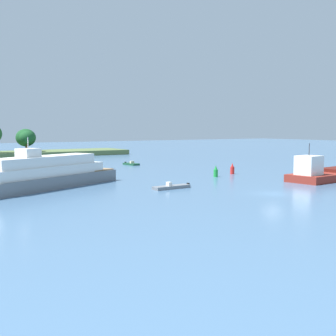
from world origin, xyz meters
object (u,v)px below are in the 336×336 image
white_riverboat (46,174)px  small_motorboat (131,164)px  channel_buoy_red (232,169)px  channel_buoy_green (216,172)px  fishing_skiff (172,187)px

white_riverboat → small_motorboat: size_ratio=5.32×
channel_buoy_red → channel_buoy_green: same height
white_riverboat → fishing_skiff: white_riverboat is taller
channel_buoy_red → channel_buoy_green: 5.56m
white_riverboat → fishing_skiff: 16.63m
white_riverboat → small_motorboat: (26.96, 26.07, -1.62)m
white_riverboat → channel_buoy_red: 32.63m
small_motorboat → channel_buoy_green: 27.85m
channel_buoy_red → channel_buoy_green: size_ratio=1.00×
channel_buoy_red → channel_buoy_green: (-5.23, -1.87, 0.00)m
white_riverboat → small_motorboat: bearing=44.0°
fishing_skiff → channel_buoy_red: size_ratio=2.98×
white_riverboat → small_motorboat: 37.54m
fishing_skiff → channel_buoy_green: channel_buoy_green is taller
fishing_skiff → channel_buoy_green: bearing=29.1°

